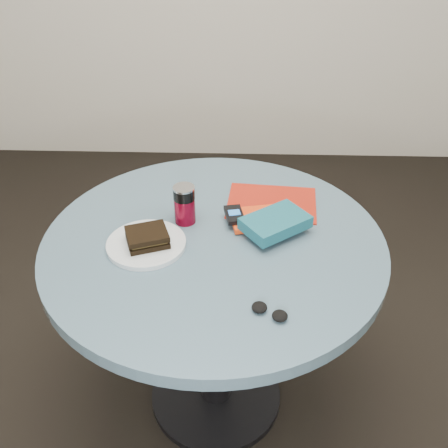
{
  "coord_description": "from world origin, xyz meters",
  "views": [
    {
      "loc": [
        0.07,
        -1.17,
        1.62
      ],
      "look_at": [
        0.03,
        0.0,
        0.8
      ],
      "focal_mm": 40.0,
      "sensor_mm": 36.0,
      "label": 1
    }
  ],
  "objects_px": {
    "novel": "(275,223)",
    "mp3_player": "(234,215)",
    "soda_can": "(185,204)",
    "headphones": "(269,312)",
    "plate": "(146,244)",
    "magazine": "(272,203)",
    "pepper_grinder": "(180,206)",
    "table": "(214,280)",
    "red_book": "(261,218)",
    "sandwich": "(147,237)"
  },
  "relations": [
    {
      "from": "soda_can",
      "to": "red_book",
      "type": "xyz_separation_m",
      "value": [
        0.23,
        0.01,
        -0.05
      ]
    },
    {
      "from": "table",
      "to": "plate",
      "type": "relative_size",
      "value": 4.42
    },
    {
      "from": "novel",
      "to": "soda_can",
      "type": "bearing_deg",
      "value": 132.39
    },
    {
      "from": "red_book",
      "to": "mp3_player",
      "type": "relative_size",
      "value": 1.84
    },
    {
      "from": "pepper_grinder",
      "to": "plate",
      "type": "bearing_deg",
      "value": -119.03
    },
    {
      "from": "soda_can",
      "to": "red_book",
      "type": "bearing_deg",
      "value": 1.32
    },
    {
      "from": "novel",
      "to": "headphones",
      "type": "relative_size",
      "value": 1.86
    },
    {
      "from": "table",
      "to": "plate",
      "type": "xyz_separation_m",
      "value": [
        -0.19,
        -0.05,
        0.17
      ]
    },
    {
      "from": "soda_can",
      "to": "mp3_player",
      "type": "height_order",
      "value": "soda_can"
    },
    {
      "from": "red_book",
      "to": "novel",
      "type": "height_order",
      "value": "novel"
    },
    {
      "from": "soda_can",
      "to": "mp3_player",
      "type": "relative_size",
      "value": 1.23
    },
    {
      "from": "headphones",
      "to": "table",
      "type": "bearing_deg",
      "value": 116.05
    },
    {
      "from": "soda_can",
      "to": "pepper_grinder",
      "type": "height_order",
      "value": "soda_can"
    },
    {
      "from": "novel",
      "to": "headphones",
      "type": "bearing_deg",
      "value": -131.43
    },
    {
      "from": "soda_can",
      "to": "headphones",
      "type": "xyz_separation_m",
      "value": [
        0.24,
        -0.39,
        -0.05
      ]
    },
    {
      "from": "soda_can",
      "to": "red_book",
      "type": "relative_size",
      "value": 0.67
    },
    {
      "from": "table",
      "to": "mp3_player",
      "type": "relative_size",
      "value": 10.15
    },
    {
      "from": "plate",
      "to": "pepper_grinder",
      "type": "height_order",
      "value": "pepper_grinder"
    },
    {
      "from": "headphones",
      "to": "pepper_grinder",
      "type": "bearing_deg",
      "value": 121.99
    },
    {
      "from": "plate",
      "to": "table",
      "type": "bearing_deg",
      "value": 13.38
    },
    {
      "from": "pepper_grinder",
      "to": "magazine",
      "type": "relative_size",
      "value": 0.29
    },
    {
      "from": "pepper_grinder",
      "to": "magazine",
      "type": "xyz_separation_m",
      "value": [
        0.28,
        0.09,
        -0.04
      ]
    },
    {
      "from": "headphones",
      "to": "mp3_player",
      "type": "bearing_deg",
      "value": 103.25
    },
    {
      "from": "plate",
      "to": "sandwich",
      "type": "xyz_separation_m",
      "value": [
        0.01,
        -0.0,
        0.03
      ]
    },
    {
      "from": "sandwich",
      "to": "soda_can",
      "type": "xyz_separation_m",
      "value": [
        0.09,
        0.13,
        0.03
      ]
    },
    {
      "from": "plate",
      "to": "sandwich",
      "type": "distance_m",
      "value": 0.03
    },
    {
      "from": "sandwich",
      "to": "novel",
      "type": "xyz_separation_m",
      "value": [
        0.36,
        0.08,
        0.0
      ]
    },
    {
      "from": "pepper_grinder",
      "to": "novel",
      "type": "xyz_separation_m",
      "value": [
        0.29,
        -0.08,
        -0.0
      ]
    },
    {
      "from": "soda_can",
      "to": "magazine",
      "type": "relative_size",
      "value": 0.43
    },
    {
      "from": "sandwich",
      "to": "headphones",
      "type": "bearing_deg",
      "value": -37.51
    },
    {
      "from": "soda_can",
      "to": "magazine",
      "type": "bearing_deg",
      "value": 22.15
    },
    {
      "from": "table",
      "to": "plate",
      "type": "distance_m",
      "value": 0.26
    },
    {
      "from": "soda_can",
      "to": "novel",
      "type": "distance_m",
      "value": 0.28
    },
    {
      "from": "headphones",
      "to": "red_book",
      "type": "bearing_deg",
      "value": 91.49
    },
    {
      "from": "table",
      "to": "pepper_grinder",
      "type": "relative_size",
      "value": 12.22
    },
    {
      "from": "magazine",
      "to": "mp3_player",
      "type": "relative_size",
      "value": 2.87
    },
    {
      "from": "soda_can",
      "to": "headphones",
      "type": "height_order",
      "value": "soda_can"
    },
    {
      "from": "plate",
      "to": "magazine",
      "type": "xyz_separation_m",
      "value": [
        0.37,
        0.24,
        -0.0
      ]
    },
    {
      "from": "plate",
      "to": "headphones",
      "type": "bearing_deg",
      "value": -37.48
    },
    {
      "from": "soda_can",
      "to": "red_book",
      "type": "height_order",
      "value": "soda_can"
    },
    {
      "from": "headphones",
      "to": "sandwich",
      "type": "bearing_deg",
      "value": 142.49
    },
    {
      "from": "soda_can",
      "to": "plate",
      "type": "bearing_deg",
      "value": -128.0
    },
    {
      "from": "novel",
      "to": "mp3_player",
      "type": "xyz_separation_m",
      "value": [
        -0.12,
        0.05,
        -0.01
      ]
    },
    {
      "from": "pepper_grinder",
      "to": "mp3_player",
      "type": "relative_size",
      "value": 0.83
    },
    {
      "from": "plate",
      "to": "novel",
      "type": "bearing_deg",
      "value": 11.26
    },
    {
      "from": "pepper_grinder",
      "to": "novel",
      "type": "distance_m",
      "value": 0.3
    },
    {
      "from": "red_book",
      "to": "headphones",
      "type": "bearing_deg",
      "value": -99.61
    },
    {
      "from": "plate",
      "to": "soda_can",
      "type": "xyz_separation_m",
      "value": [
        0.1,
        0.13,
        0.05
      ]
    },
    {
      "from": "pepper_grinder",
      "to": "sandwich",
      "type": "bearing_deg",
      "value": -116.68
    },
    {
      "from": "sandwich",
      "to": "pepper_grinder",
      "type": "relative_size",
      "value": 1.69
    }
  ]
}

